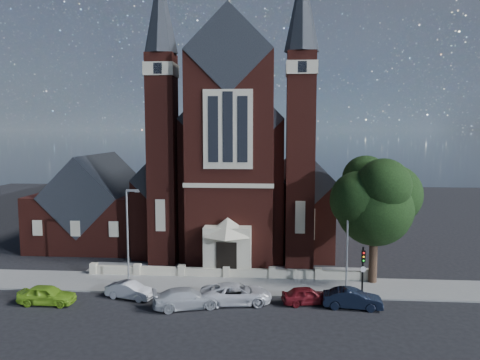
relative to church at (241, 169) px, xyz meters
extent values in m
plane|color=black|center=(0.00, -7.94, -8.19)|extent=(120.00, 120.00, 0.00)
cube|color=slate|center=(0.00, -18.44, -8.19)|extent=(60.00, 5.00, 0.12)
cube|color=slate|center=(0.00, -14.44, -8.19)|extent=(26.00, 3.00, 0.14)
cube|color=#B1A78D|center=(0.00, -16.44, -8.19)|extent=(24.00, 0.40, 0.90)
cube|color=#441812|center=(0.00, 2.06, -1.19)|extent=(10.00, 30.00, 14.00)
cube|color=black|center=(0.00, 2.06, 5.81)|extent=(10.00, 30.20, 10.00)
cube|color=#441812|center=(-7.50, 1.06, -4.19)|extent=(5.00, 26.00, 8.00)
cube|color=#441812|center=(7.50, 1.06, -4.19)|extent=(5.00, 26.00, 8.00)
cube|color=black|center=(-7.50, 1.06, -0.19)|extent=(5.01, 26.20, 5.01)
cube|color=black|center=(7.50, 1.06, -0.19)|extent=(5.01, 26.20, 5.01)
cube|color=#441812|center=(0.00, -13.44, 1.81)|extent=(8.00, 3.00, 20.00)
cube|color=black|center=(0.00, -13.44, 11.81)|extent=(8.00, 3.20, 8.00)
cube|color=#B1A78D|center=(0.00, -14.99, 4.81)|extent=(4.40, 0.15, 7.00)
cube|color=black|center=(0.00, -15.06, 5.01)|extent=(0.90, 0.08, 6.20)
cube|color=#B1A78D|center=(0.00, -15.44, -5.99)|extent=(4.20, 2.00, 4.40)
cube|color=black|center=(0.00, -16.49, -6.59)|extent=(1.80, 0.12, 3.20)
cone|color=#B1A78D|center=(0.00, -15.44, -3.79)|extent=(4.60, 4.60, 1.60)
cube|color=#441812|center=(-6.50, -12.44, 1.81)|extent=(2.60, 2.60, 20.00)
cube|color=#B1A78D|center=(-6.50, -12.44, 10.31)|extent=(2.80, 2.80, 1.20)
cone|color=black|center=(-6.50, -12.44, 15.81)|extent=(3.20, 3.20, 8.00)
cube|color=#441812|center=(6.50, -12.44, 1.81)|extent=(2.60, 2.60, 20.00)
cube|color=#B1A78D|center=(6.50, -12.44, 10.31)|extent=(2.80, 2.80, 1.20)
cone|color=black|center=(6.50, -12.44, 15.81)|extent=(3.20, 3.20, 8.00)
cube|color=#441812|center=(-16.00, -4.94, -5.19)|extent=(12.00, 12.00, 6.00)
cube|color=black|center=(-16.00, -4.94, -2.19)|extent=(8.49, 12.20, 8.49)
cylinder|color=black|center=(12.50, -16.94, -5.69)|extent=(0.70, 0.70, 5.00)
sphere|color=black|center=(12.50, -16.94, -1.69)|extent=(6.40, 6.40, 6.40)
sphere|color=black|center=(12.90, -18.14, 0.31)|extent=(4.40, 4.40, 4.40)
cylinder|color=gray|center=(-8.00, -18.94, -4.19)|extent=(0.16, 0.16, 8.00)
cube|color=gray|center=(-7.50, -18.94, -0.19)|extent=(1.00, 0.15, 0.18)
cube|color=gray|center=(-7.10, -18.94, -0.27)|extent=(0.35, 0.22, 0.12)
cylinder|color=gray|center=(10.00, -18.94, -4.19)|extent=(0.16, 0.16, 8.00)
cube|color=gray|center=(10.50, -18.94, -0.19)|extent=(1.00, 0.15, 0.18)
cube|color=gray|center=(10.90, -18.94, -0.27)|extent=(0.35, 0.22, 0.12)
cylinder|color=black|center=(11.00, -20.44, -6.19)|extent=(0.14, 0.14, 4.00)
cube|color=black|center=(11.00, -20.59, -4.89)|extent=(0.28, 0.22, 0.90)
sphere|color=red|center=(11.00, -20.72, -4.59)|extent=(0.14, 0.14, 0.14)
sphere|color=#CC8C0C|center=(11.00, -20.72, -4.89)|extent=(0.14, 0.14, 0.14)
sphere|color=#0C9919|center=(11.00, -20.72, -5.19)|extent=(0.14, 0.14, 0.14)
imported|color=#77AE22|center=(-12.70, -23.68, -7.47)|extent=(4.24, 1.73, 1.44)
imported|color=#A8AAB0|center=(-6.88, -22.02, -7.55)|extent=(4.06, 2.31, 1.27)
imported|color=#B0B3B8|center=(-2.15, -23.59, -7.46)|extent=(5.38, 3.48, 1.45)
imported|color=silver|center=(1.36, -22.41, -7.44)|extent=(5.67, 3.24, 1.49)
imported|color=#5F1016|center=(6.66, -22.15, -7.54)|extent=(4.03, 2.27, 1.30)
imported|color=black|center=(9.90, -22.71, -7.48)|extent=(4.38, 1.84, 1.41)
camera|label=1|loc=(4.25, -56.19, 4.77)|focal=35.00mm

